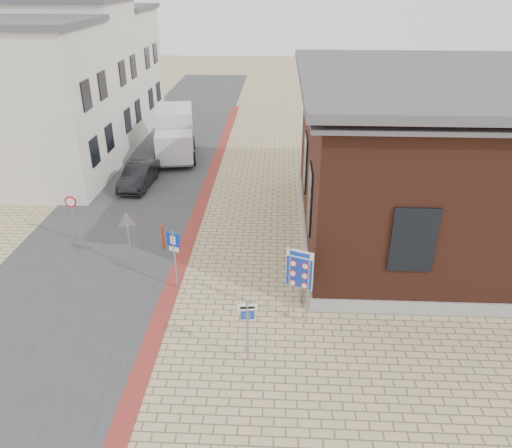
% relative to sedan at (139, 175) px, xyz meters
% --- Properties ---
extents(ground, '(120.00, 120.00, 0.00)m').
position_rel_sedan_xyz_m(ground, '(5.63, -11.71, -0.62)').
color(ground, tan).
rests_on(ground, ground).
extents(road_strip, '(7.00, 60.00, 0.02)m').
position_rel_sedan_xyz_m(road_strip, '(0.13, 3.29, -0.61)').
color(road_strip, '#38383A').
rests_on(road_strip, ground).
extents(curb_strip, '(0.60, 40.00, 0.02)m').
position_rel_sedan_xyz_m(curb_strip, '(3.63, -1.71, -0.60)').
color(curb_strip, maroon).
rests_on(curb_strip, ground).
extents(brick_building, '(13.00, 13.00, 6.80)m').
position_rel_sedan_xyz_m(brick_building, '(14.63, -4.71, 2.87)').
color(brick_building, gray).
rests_on(brick_building, ground).
extents(townhouse_near, '(7.40, 6.40, 8.30)m').
position_rel_sedan_xyz_m(townhouse_near, '(-5.36, 0.29, 3.55)').
color(townhouse_near, beige).
rests_on(townhouse_near, ground).
extents(townhouse_mid, '(7.40, 6.40, 9.10)m').
position_rel_sedan_xyz_m(townhouse_mid, '(-5.36, 6.29, 3.95)').
color(townhouse_mid, beige).
rests_on(townhouse_mid, ground).
extents(townhouse_far, '(7.40, 6.40, 8.30)m').
position_rel_sedan_xyz_m(townhouse_far, '(-5.36, 12.29, 3.55)').
color(townhouse_far, beige).
rests_on(townhouse_far, ground).
extents(bike_rack, '(0.08, 1.80, 0.60)m').
position_rel_sedan_xyz_m(bike_rack, '(8.28, -9.51, -0.35)').
color(bike_rack, slate).
rests_on(bike_rack, ground).
extents(sedan, '(1.50, 3.81, 1.23)m').
position_rel_sedan_xyz_m(sedan, '(0.00, 0.00, 0.00)').
color(sedan, black).
rests_on(sedan, ground).
extents(box_truck, '(3.07, 5.76, 2.86)m').
position_rel_sedan_xyz_m(box_truck, '(1.02, 4.94, 0.86)').
color(box_truck, slate).
rests_on(box_truck, ground).
extents(border_sign, '(0.84, 0.38, 2.61)m').
position_rel_sedan_xyz_m(border_sign, '(8.13, -11.21, 1.25)').
color(border_sign, gray).
rests_on(border_sign, ground).
extents(essen_sign, '(0.57, 0.10, 2.12)m').
position_rel_sedan_xyz_m(essen_sign, '(6.63, -13.21, 0.76)').
color(essen_sign, gray).
rests_on(essen_sign, ground).
extents(parking_sign, '(0.49, 0.21, 2.28)m').
position_rel_sedan_xyz_m(parking_sign, '(3.83, -9.54, 0.92)').
color(parking_sign, gray).
rests_on(parking_sign, ground).
extents(yield_sign, '(0.81, 0.30, 2.33)m').
position_rel_sedan_xyz_m(yield_sign, '(1.83, -8.21, 1.16)').
color(yield_sign, gray).
rests_on(yield_sign, ground).
extents(speed_sign, '(0.49, 0.07, 2.08)m').
position_rel_sedan_xyz_m(speed_sign, '(-1.06, -6.24, 0.75)').
color(speed_sign, gray).
rests_on(speed_sign, ground).
extents(bollard, '(0.11, 0.11, 1.07)m').
position_rel_sedan_xyz_m(bollard, '(2.74, -6.71, -0.08)').
color(bollard, red).
rests_on(bollard, ground).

